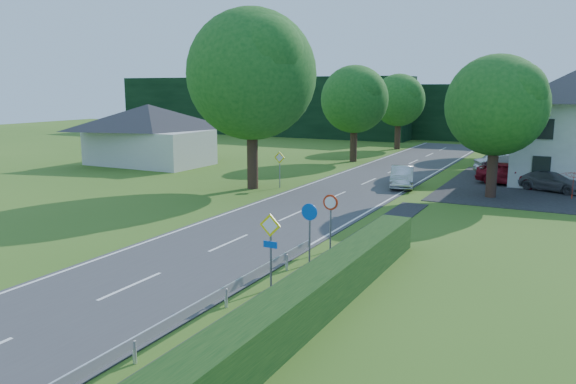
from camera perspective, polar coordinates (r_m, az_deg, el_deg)
The scene contains 26 objects.
road at distance 31.15m, azimuth 2.10°, elevation -1.66°, with size 7.00×80.00×0.04m, color #3C3C3F.
footpath at distance 14.11m, azimuth -11.81°, elevation -17.57°, with size 1.50×44.00×0.04m, color black.
parking_pad at distance 41.07m, azimuth 25.65°, elevation 0.29°, with size 14.00×16.00×0.04m, color black.
line_edge_left at distance 32.63m, azimuth -3.06°, elevation -1.06°, with size 0.12×80.00×0.01m, color white.
line_edge_right at distance 29.93m, azimuth 7.73°, elevation -2.21°, with size 0.12×80.00×0.01m, color white.
line_centre at distance 31.14m, azimuth 2.10°, elevation -1.61°, with size 0.12×80.00×0.01m, color white, non-canonical shape.
tree_main at distance 36.81m, azimuth -3.70°, elevation 9.32°, with size 9.40×9.40×11.64m, color #185019, non-canonical shape.
tree_left_far at distance 50.87m, azimuth 6.74°, elevation 7.89°, with size 7.00×7.00×8.58m, color #185019, non-canonical shape.
tree_right_far at distance 49.93m, azimuth 20.69°, elevation 7.53°, with size 7.40×7.40×9.09m, color #185019, non-canonical shape.
tree_left_back at distance 62.10m, azimuth 11.14°, elevation 8.01°, with size 6.60×6.60×8.07m, color #185019, non-canonical shape.
tree_right_back at distance 58.02m, azimuth 20.63°, elevation 7.12°, with size 6.20×6.20×7.56m, color #185019, non-canonical shape.
tree_right_mid at distance 35.88m, azimuth 20.29°, elevation 6.21°, with size 7.00×7.00×8.58m, color #185019, non-canonical shape.
treeline_left at distance 80.75m, azimuth -3.14°, elevation 8.72°, with size 44.00×6.00×8.00m, color black.
treeline_right at distance 73.76m, azimuth 23.71°, elevation 7.29°, with size 30.00×5.00×7.00m, color black.
bungalow_left at distance 50.12m, azimuth -13.93°, elevation 5.81°, with size 11.00×6.50×5.20m.
streetlight at distance 37.91m, azimuth 20.04°, elevation 6.69°, with size 2.03×0.18×8.00m.
sign_priority_right at distance 18.42m, azimuth -1.80°, elevation -4.62°, with size 0.78×0.09×2.59m.
sign_roundabout at distance 21.04m, azimuth 2.19°, elevation -3.03°, with size 0.64×0.08×2.37m.
sign_speed_limit at distance 22.79m, azimuth 4.34°, elevation -1.75°, with size 0.64×0.11×2.37m.
sign_priority_left at distance 37.24m, azimuth -0.86°, elevation 3.02°, with size 0.78×0.09×2.44m.
moving_car at distance 38.33m, azimuth 11.51°, elevation 1.54°, with size 1.47×4.22×1.39m, color silver.
motorcycle at distance 41.89m, azimuth 11.24°, elevation 2.09°, with size 0.71×2.05×1.08m, color black.
parked_car_red at distance 41.12m, azimuth 21.78°, elevation 1.73°, with size 1.86×4.63×1.58m, color maroon.
parked_car_silver_a at distance 45.09m, azimuth 21.79°, elevation 2.54°, with size 1.82×5.22×1.72m, color #9E9DA1.
parked_car_grey at distance 39.99m, azimuth 25.22°, elevation 1.01°, with size 1.77×4.34×1.26m, color #56565C.
parasol at distance 37.47m, azimuth 26.96°, elevation 0.61°, with size 1.83×1.87×1.68m, color red.
Camera 1 is at (12.99, -7.52, 6.63)m, focal length 35.00 mm.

